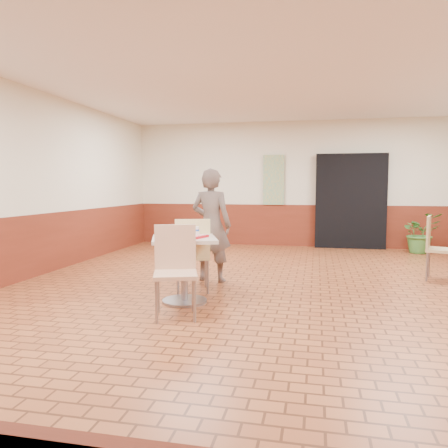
% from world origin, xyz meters
% --- Properties ---
extents(room_shell, '(8.01, 10.01, 3.01)m').
position_xyz_m(room_shell, '(0.00, 0.00, 1.50)').
color(room_shell, brown).
rests_on(room_shell, ground).
extents(wainscot_band, '(8.00, 10.00, 1.00)m').
position_xyz_m(wainscot_band, '(0.00, 0.00, 0.50)').
color(wainscot_band, '#5E2112').
rests_on(wainscot_band, ground).
extents(corridor_doorway, '(1.60, 0.22, 2.20)m').
position_xyz_m(corridor_doorway, '(1.20, 4.88, 1.10)').
color(corridor_doorway, black).
rests_on(corridor_doorway, ground).
extents(promo_poster, '(0.50, 0.03, 1.20)m').
position_xyz_m(promo_poster, '(-0.60, 4.94, 1.60)').
color(promo_poster, gray).
rests_on(promo_poster, wainscot_band).
extents(main_table, '(0.78, 0.78, 0.82)m').
position_xyz_m(main_table, '(-1.18, -0.51, 0.55)').
color(main_table, '#BFAF9A').
rests_on(main_table, ground).
extents(chair_main_front, '(0.59, 0.59, 1.02)m').
position_xyz_m(chair_main_front, '(-1.11, -1.06, 0.57)').
color(chair_main_front, tan).
rests_on(chair_main_front, ground).
extents(chair_main_back, '(0.59, 0.59, 1.02)m').
position_xyz_m(chair_main_back, '(-1.22, 0.02, 0.57)').
color(chair_main_back, '#E2CD87').
rests_on(chair_main_back, ground).
extents(customer, '(0.68, 0.50, 1.72)m').
position_xyz_m(customer, '(-1.13, 0.76, 0.86)').
color(customer, brown).
rests_on(customer, ground).
extents(serving_tray, '(0.49, 0.38, 0.03)m').
position_xyz_m(serving_tray, '(-1.18, -0.51, 0.83)').
color(serving_tray, '#B70D17').
rests_on(serving_tray, main_table).
extents(ring_donut, '(0.12, 0.12, 0.03)m').
position_xyz_m(ring_donut, '(-1.25, -0.44, 0.86)').
color(ring_donut, '#C77A48').
rests_on(ring_donut, serving_tray).
extents(long_john_donut, '(0.15, 0.11, 0.04)m').
position_xyz_m(long_john_donut, '(-1.13, -0.55, 0.87)').
color(long_john_donut, gold).
rests_on(long_john_donut, serving_tray).
extents(paper_cup, '(0.08, 0.08, 0.10)m').
position_xyz_m(paper_cup, '(-1.05, -0.41, 0.90)').
color(paper_cup, white).
rests_on(paper_cup, serving_tray).
extents(chair_second_left, '(0.57, 0.57, 0.99)m').
position_xyz_m(chair_second_left, '(2.26, 1.58, 0.55)').
color(chair_second_left, tan).
rests_on(chair_second_left, ground).
extents(potted_plant, '(0.98, 0.91, 0.89)m').
position_xyz_m(potted_plant, '(2.64, 4.40, 0.44)').
color(potted_plant, '#3A732E').
rests_on(potted_plant, ground).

